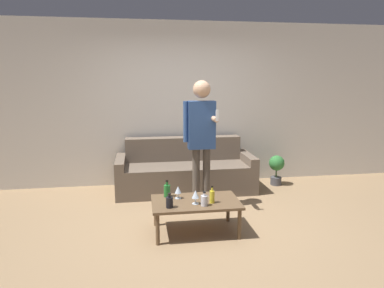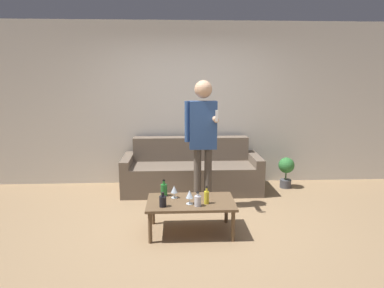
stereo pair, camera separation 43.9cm
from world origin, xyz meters
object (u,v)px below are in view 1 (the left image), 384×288
Objects in this scene: couch at (185,172)px; bottle_orange at (167,190)px; person_standing_front at (201,132)px; coffee_table at (196,204)px.

couch reaches higher than bottle_orange.
couch is at bearing 97.71° from person_standing_front.
coffee_table is 0.39m from bottle_orange.
bottle_orange is 0.11× the size of person_standing_front.
person_standing_front is (0.19, 0.74, 0.73)m from coffee_table.
person_standing_front is at bearing -82.29° from couch.
person_standing_front is (0.11, -0.82, 0.77)m from couch.
coffee_table is 5.10× the size of bottle_orange.
bottle_orange is at bearing -133.17° from person_standing_front.
couch reaches higher than coffee_table.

